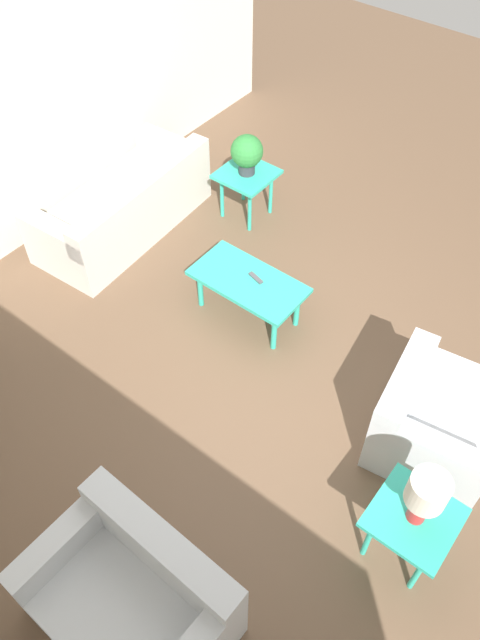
{
  "coord_description": "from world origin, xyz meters",
  "views": [
    {
      "loc": [
        -1.77,
        2.73,
        4.4
      ],
      "look_at": [
        0.28,
        0.12,
        0.55
      ],
      "focal_mm": 35.0,
      "sensor_mm": 36.0,
      "label": 1
    }
  ],
  "objects_px": {
    "sofa": "(125,208)",
    "coffee_table": "(248,284)",
    "armchair": "(432,423)",
    "side_table_plant": "(247,179)",
    "loveseat": "(134,600)",
    "side_table_lamp": "(412,521)",
    "potted_plant": "(247,153)",
    "table_lamp": "(426,494)"
  },
  "relations": [
    {
      "from": "sofa",
      "to": "coffee_table",
      "type": "distance_m",
      "value": 1.75
    },
    {
      "from": "side_table_lamp",
      "to": "potted_plant",
      "type": "distance_m",
      "value": 3.83
    },
    {
      "from": "armchair",
      "to": "coffee_table",
      "type": "xyz_separation_m",
      "value": [
        1.94,
        -0.23,
        0.09
      ]
    },
    {
      "from": "side_table_lamp",
      "to": "table_lamp",
      "type": "bearing_deg",
      "value": -165.96
    },
    {
      "from": "armchair",
      "to": "side_table_lamp",
      "type": "bearing_deg",
      "value": -172.11
    },
    {
      "from": "loveseat",
      "to": "side_table_lamp",
      "type": "relative_size",
      "value": 2.27
    },
    {
      "from": "potted_plant",
      "to": "table_lamp",
      "type": "distance_m",
      "value": 3.82
    },
    {
      "from": "armchair",
      "to": "coffee_table",
      "type": "height_order",
      "value": "armchair"
    },
    {
      "from": "side_table_plant",
      "to": "side_table_lamp",
      "type": "bearing_deg",
      "value": 144.21
    },
    {
      "from": "sofa",
      "to": "coffee_table",
      "type": "height_order",
      "value": "sofa"
    },
    {
      "from": "loveseat",
      "to": "potted_plant",
      "type": "distance_m",
      "value": 4.2
    },
    {
      "from": "armchair",
      "to": "potted_plant",
      "type": "relative_size",
      "value": 2.32
    },
    {
      "from": "side_table_plant",
      "to": "side_table_lamp",
      "type": "height_order",
      "value": "same"
    },
    {
      "from": "coffee_table",
      "to": "table_lamp",
      "type": "bearing_deg",
      "value": 153.59
    },
    {
      "from": "sofa",
      "to": "side_table_plant",
      "type": "xyz_separation_m",
      "value": [
        -0.84,
        -0.97,
        0.18
      ]
    },
    {
      "from": "side_table_plant",
      "to": "potted_plant",
      "type": "height_order",
      "value": "potted_plant"
    },
    {
      "from": "armchair",
      "to": "side_table_plant",
      "type": "relative_size",
      "value": 1.81
    },
    {
      "from": "armchair",
      "to": "table_lamp",
      "type": "relative_size",
      "value": 2.06
    },
    {
      "from": "armchair",
      "to": "loveseat",
      "type": "xyz_separation_m",
      "value": [
        0.88,
        2.31,
        -0.01
      ]
    },
    {
      "from": "side_table_plant",
      "to": "table_lamp",
      "type": "bearing_deg",
      "value": 144.21
    },
    {
      "from": "side_table_plant",
      "to": "coffee_table",
      "type": "bearing_deg",
      "value": 128.31
    },
    {
      "from": "loveseat",
      "to": "coffee_table",
      "type": "height_order",
      "value": "loveseat"
    },
    {
      "from": "coffee_table",
      "to": "side_table_plant",
      "type": "bearing_deg",
      "value": -51.69
    },
    {
      "from": "loveseat",
      "to": "side_table_lamp",
      "type": "xyz_separation_m",
      "value": [
        -1.14,
        -1.45,
        0.16
      ]
    },
    {
      "from": "coffee_table",
      "to": "potted_plant",
      "type": "relative_size",
      "value": 2.43
    },
    {
      "from": "potted_plant",
      "to": "table_lamp",
      "type": "relative_size",
      "value": 0.89
    },
    {
      "from": "loveseat",
      "to": "table_lamp",
      "type": "height_order",
      "value": "table_lamp"
    },
    {
      "from": "side_table_plant",
      "to": "table_lamp",
      "type": "xyz_separation_m",
      "value": [
        -3.1,
        2.23,
        0.4
      ]
    },
    {
      "from": "sofa",
      "to": "armchair",
      "type": "distance_m",
      "value": 3.7
    },
    {
      "from": "sofa",
      "to": "potted_plant",
      "type": "height_order",
      "value": "potted_plant"
    },
    {
      "from": "sofa",
      "to": "coffee_table",
      "type": "xyz_separation_m",
      "value": [
        -1.74,
        0.17,
        0.12
      ]
    },
    {
      "from": "side_table_lamp",
      "to": "loveseat",
      "type": "bearing_deg",
      "value": 51.94
    },
    {
      "from": "armchair",
      "to": "loveseat",
      "type": "distance_m",
      "value": 2.47
    },
    {
      "from": "side_table_lamp",
      "to": "table_lamp",
      "type": "relative_size",
      "value": 1.14
    },
    {
      "from": "side_table_lamp",
      "to": "sofa",
      "type": "bearing_deg",
      "value": -17.8
    },
    {
      "from": "sofa",
      "to": "coffee_table",
      "type": "bearing_deg",
      "value": 80.58
    },
    {
      "from": "sofa",
      "to": "table_lamp",
      "type": "height_order",
      "value": "table_lamp"
    },
    {
      "from": "potted_plant",
      "to": "table_lamp",
      "type": "height_order",
      "value": "table_lamp"
    },
    {
      "from": "loveseat",
      "to": "side_table_plant",
      "type": "bearing_deg",
      "value": 119.48
    },
    {
      "from": "coffee_table",
      "to": "side_table_lamp",
      "type": "height_order",
      "value": "side_table_lamp"
    },
    {
      "from": "coffee_table",
      "to": "potted_plant",
      "type": "xyz_separation_m",
      "value": [
        0.9,
        -1.14,
        0.38
      ]
    },
    {
      "from": "side_table_plant",
      "to": "loveseat",
      "type": "bearing_deg",
      "value": 118.04
    }
  ]
}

